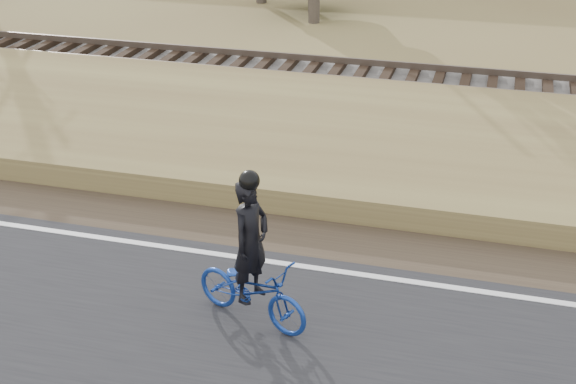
# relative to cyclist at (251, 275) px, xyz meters

# --- Properties ---
(ground) EXTENTS (120.00, 120.00, 0.00)m
(ground) POSITION_rel_cyclist_xyz_m (1.44, 1.27, -0.74)
(ground) COLOR olive
(ground) RESTS_ON ground
(edge_line) EXTENTS (120.00, 0.12, 0.01)m
(edge_line) POSITION_rel_cyclist_xyz_m (1.44, 1.47, -0.68)
(edge_line) COLOR silver
(edge_line) RESTS_ON road
(shoulder) EXTENTS (120.00, 1.60, 0.04)m
(shoulder) POSITION_rel_cyclist_xyz_m (1.44, 2.47, -0.72)
(shoulder) COLOR #473A2B
(shoulder) RESTS_ON ground
(embankment) EXTENTS (120.00, 5.00, 0.44)m
(embankment) POSITION_rel_cyclist_xyz_m (1.44, 5.47, -0.52)
(embankment) COLOR olive
(embankment) RESTS_ON ground
(ballast) EXTENTS (120.00, 3.00, 0.45)m
(ballast) POSITION_rel_cyclist_xyz_m (1.44, 9.27, -0.52)
(ballast) COLOR slate
(ballast) RESTS_ON ground
(railroad) EXTENTS (120.00, 2.40, 0.29)m
(railroad) POSITION_rel_cyclist_xyz_m (1.44, 9.27, -0.22)
(railroad) COLOR black
(railroad) RESTS_ON ballast
(cyclist) EXTENTS (1.82, 1.15, 2.15)m
(cyclist) POSITION_rel_cyclist_xyz_m (0.00, 0.00, 0.00)
(cyclist) COLOR navy
(cyclist) RESTS_ON road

